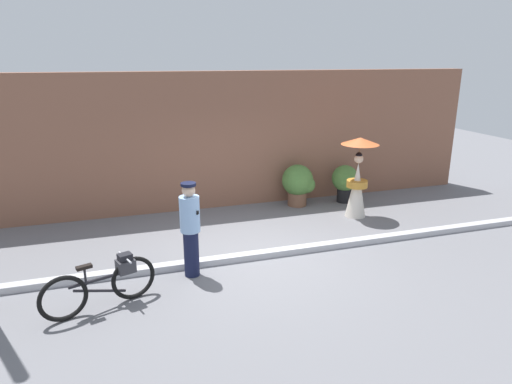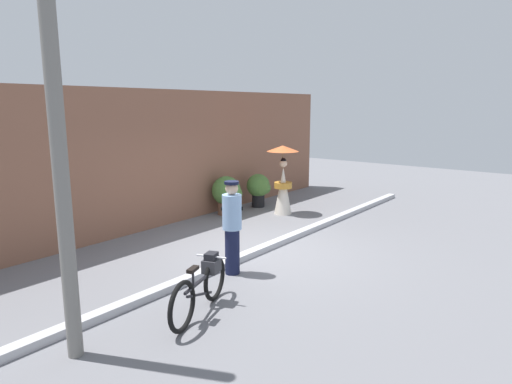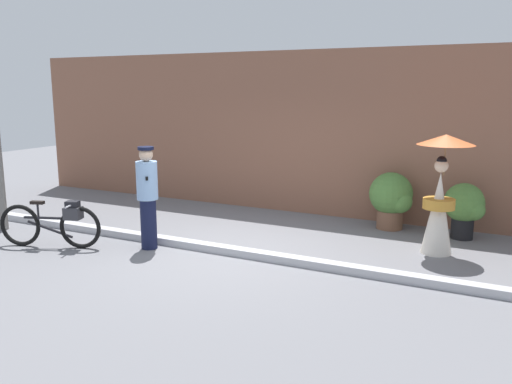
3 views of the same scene
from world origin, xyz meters
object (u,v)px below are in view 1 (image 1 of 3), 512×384
object	(u,v)px
person_officer	(190,227)
potted_plant_small	(346,181)
person_with_parasol	(358,176)
bicycle_near_officer	(105,283)
potted_plant_by_door	(299,183)

from	to	relation	value
person_officer	potted_plant_small	bearing A→B (deg)	32.67
person_officer	person_with_parasol	xyz separation A→B (m)	(4.24, 1.85, 0.09)
bicycle_near_officer	person_officer	world-z (taller)	person_officer
person_officer	potted_plant_by_door	xyz separation A→B (m)	(3.25, 3.01, -0.30)
person_officer	person_with_parasol	distance (m)	4.63
person_with_parasol	potted_plant_by_door	world-z (taller)	person_with_parasol
person_with_parasol	potted_plant_by_door	size ratio (longest dim) A/B	1.78
bicycle_near_officer	potted_plant_small	distance (m)	6.92
person_with_parasol	potted_plant_small	xyz separation A→B (m)	(0.29, 1.05, -0.41)
potted_plant_by_door	potted_plant_small	world-z (taller)	potted_plant_by_door
person_with_parasol	potted_plant_by_door	distance (m)	1.57
potted_plant_by_door	potted_plant_small	xyz separation A→B (m)	(1.28, -0.11, -0.02)
bicycle_near_officer	person_officer	distance (m)	1.63
bicycle_near_officer	potted_plant_by_door	bearing A→B (deg)	38.13
bicycle_near_officer	person_with_parasol	bearing A→B (deg)	23.88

